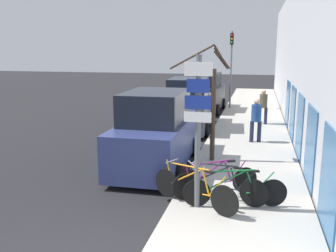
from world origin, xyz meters
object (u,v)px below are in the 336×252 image
(parked_car_2, at_px, (205,94))
(bicycle_1, at_px, (235,190))
(signpost, at_px, (198,126))
(traffic_light, at_px, (231,59))
(parked_car_1, at_px, (189,107))
(pedestrian_near, at_px, (256,117))
(bicycle_0, at_px, (194,189))
(bicycle_3, at_px, (216,181))
(street_tree, at_px, (213,105))
(parked_car_0, at_px, (156,133))
(bicycle_2, at_px, (220,185))
(pedestrian_far, at_px, (263,104))

(parked_car_2, bearing_deg, bicycle_1, -77.05)
(signpost, bearing_deg, traffic_light, 91.43)
(parked_car_1, height_order, pedestrian_near, parked_car_1)
(bicycle_0, height_order, bicycle_1, bicycle_0)
(bicycle_3, bearing_deg, street_tree, -21.47)
(parked_car_1, bearing_deg, bicycle_3, -77.70)
(parked_car_0, height_order, pedestrian_near, parked_car_0)
(bicycle_2, height_order, traffic_light, traffic_light)
(bicycle_3, bearing_deg, parked_car_0, 11.62)
(bicycle_3, xyz_separation_m, traffic_light, (-0.71, 14.01, 2.50))
(bicycle_2, bearing_deg, parked_car_1, 28.80)
(bicycle_0, distance_m, pedestrian_near, 6.58)
(traffic_light, bearing_deg, pedestrian_far, -67.90)
(street_tree, bearing_deg, pedestrian_near, 63.99)
(bicycle_0, bearing_deg, parked_car_0, 57.08)
(bicycle_1, relative_size, street_tree, 0.63)
(signpost, xyz_separation_m, pedestrian_near, (1.21, 6.45, -0.89))
(parked_car_1, bearing_deg, traffic_light, 74.31)
(pedestrian_near, bearing_deg, parked_car_2, 100.28)
(pedestrian_near, xyz_separation_m, street_tree, (-1.34, -2.74, 0.81))
(bicycle_0, relative_size, pedestrian_far, 1.27)
(parked_car_0, bearing_deg, bicycle_2, -50.03)
(bicycle_0, height_order, street_tree, street_tree)
(street_tree, bearing_deg, parked_car_0, -158.46)
(parked_car_0, distance_m, traffic_light, 11.92)
(bicycle_0, relative_size, bicycle_1, 0.90)
(bicycle_2, bearing_deg, pedestrian_near, 6.49)
(parked_car_2, xyz_separation_m, traffic_light, (1.42, 0.78, 1.99))
(bicycle_2, bearing_deg, bicycle_0, 142.54)
(bicycle_3, relative_size, parked_car_0, 0.40)
(parked_car_2, xyz_separation_m, pedestrian_far, (3.29, -3.84, 0.04))
(signpost, height_order, pedestrian_near, signpost)
(signpost, bearing_deg, pedestrian_near, 79.37)
(signpost, bearing_deg, parked_car_0, 119.89)
(parked_car_1, xyz_separation_m, parked_car_2, (-0.01, 5.26, -0.02))
(traffic_light, bearing_deg, parked_car_1, -103.11)
(parked_car_0, relative_size, pedestrian_near, 2.91)
(parked_car_1, distance_m, pedestrian_far, 3.58)
(parked_car_1, bearing_deg, parked_car_2, 87.53)
(bicycle_0, distance_m, bicycle_3, 0.82)
(parked_car_1, height_order, street_tree, street_tree)
(pedestrian_far, bearing_deg, parked_car_2, 141.93)
(traffic_light, bearing_deg, bicycle_0, -88.84)
(pedestrian_near, bearing_deg, bicycle_0, -112.76)
(parked_car_1, relative_size, pedestrian_far, 2.76)
(bicycle_2, bearing_deg, parked_car_2, 23.01)
(pedestrian_near, distance_m, street_tree, 3.15)
(signpost, relative_size, pedestrian_far, 2.08)
(signpost, relative_size, street_tree, 0.93)
(bicycle_1, height_order, parked_car_0, parked_car_0)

